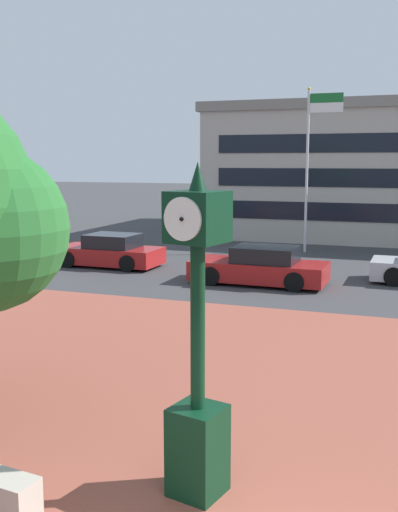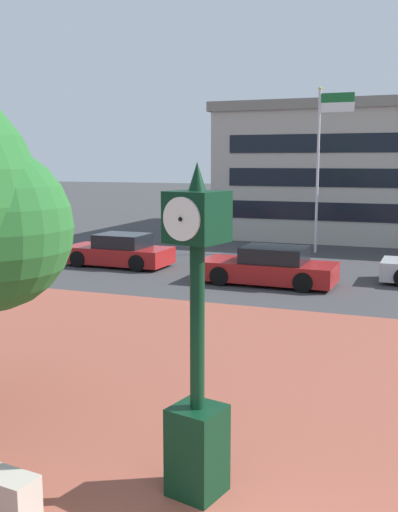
% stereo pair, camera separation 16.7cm
% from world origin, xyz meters
% --- Properties ---
extents(plaza_brick_paving, '(44.00, 15.75, 0.01)m').
position_xyz_m(plaza_brick_paving, '(0.00, 3.87, 0.00)').
color(plaza_brick_paving, brown).
rests_on(plaza_brick_paving, ground).
extents(street_clock, '(0.72, 0.76, 4.10)m').
position_xyz_m(street_clock, '(-1.32, 2.06, 1.71)').
color(street_clock, black).
rests_on(street_clock, ground).
extents(car_street_near, '(4.57, 2.05, 1.28)m').
position_xyz_m(car_street_near, '(-3.72, 15.03, 0.57)').
color(car_street_near, maroon).
rests_on(car_street_near, ground).
extents(car_street_distant, '(4.21, 2.01, 1.28)m').
position_xyz_m(car_street_distant, '(-10.15, 16.39, 0.57)').
color(car_street_distant, maroon).
rests_on(car_street_distant, ground).
extents(flagpole_primary, '(1.56, 0.14, 7.30)m').
position_xyz_m(flagpole_primary, '(-3.37, 22.67, 4.29)').
color(flagpole_primary, silver).
rests_on(flagpole_primary, ground).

